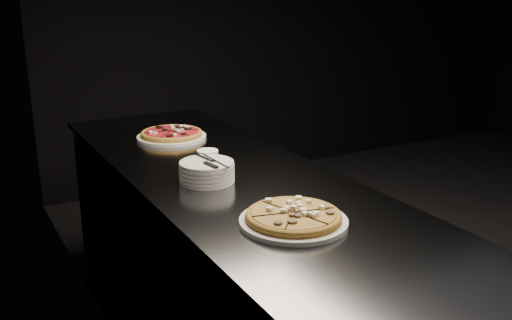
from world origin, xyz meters
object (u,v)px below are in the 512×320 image
cutlery (210,162)px  ramekin (208,159)px  pizza_tomato (172,134)px  counter (235,283)px  plate_stack (207,171)px  pizza_mushroom (294,218)px

cutlery → ramekin: size_ratio=2.57×
pizza_tomato → ramekin: 0.50m
counter → cutlery: bearing=-170.5°
counter → cutlery: size_ratio=11.26×
plate_stack → counter: bearing=1.2°
ramekin → plate_stack: bearing=-115.9°
counter → plate_stack: size_ratio=12.09×
pizza_tomato → plate_stack: (-0.11, -0.65, 0.02)m
pizza_tomato → plate_stack: plate_stack is taller
pizza_mushroom → plate_stack: plate_stack is taller
counter → plate_stack: (-0.12, -0.00, 0.50)m
pizza_mushroom → counter: bearing=84.1°
pizza_mushroom → plate_stack: size_ratio=1.77×
counter → cutlery: 0.55m
cutlery → ramekin: (0.06, 0.16, -0.04)m
cutlery → pizza_tomato: bearing=72.9°
pizza_tomato → cutlery: (-0.10, -0.66, 0.06)m
counter → pizza_mushroom: 0.69m
pizza_tomato → pizza_mushroom: bearing=-92.4°
counter → pizza_mushroom: (-0.05, -0.50, 0.48)m
pizza_mushroom → cutlery: 0.49m
counter → ramekin: ramekin is taller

